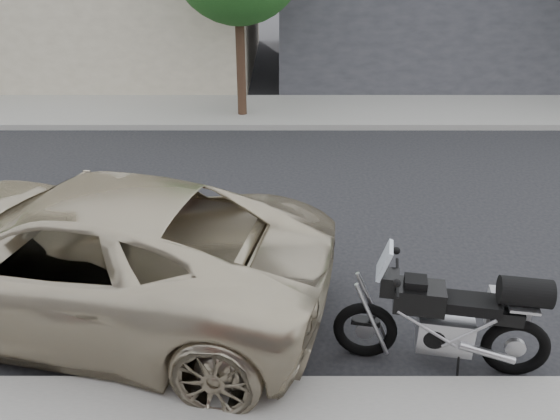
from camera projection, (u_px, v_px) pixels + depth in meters
The scene contains 4 objects.
ground at pixel (335, 220), 9.60m from camera, with size 120.00×120.00×0.00m, color black.
far_sidewalk at pixel (314, 111), 15.39m from camera, with size 44.00×3.00×0.15m, color gray.
motorcycle at pixel (456, 318), 6.05m from camera, with size 2.38×0.84×1.51m.
minivan at pixel (80, 252), 6.88m from camera, with size 2.93×6.34×1.76m, color #BBAE92.
Camera 1 is at (0.96, 8.52, 4.42)m, focal length 35.00 mm.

